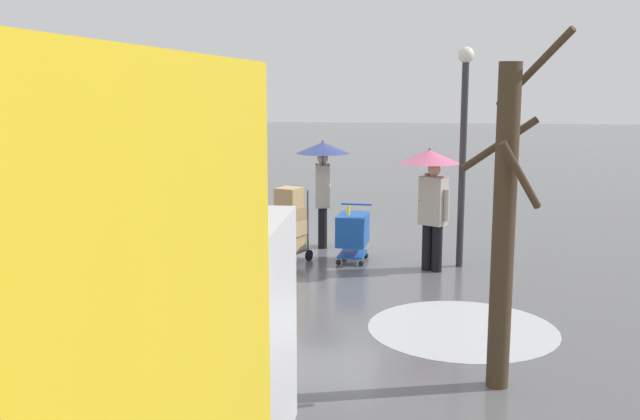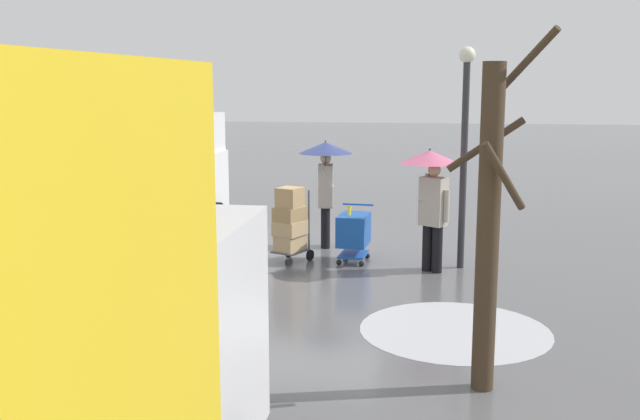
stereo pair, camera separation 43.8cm
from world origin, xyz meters
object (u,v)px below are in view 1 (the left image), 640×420
object	(u,v)px
shopping_cart_vendor	(353,231)
pedestrian_pink_side	(323,169)
pedestrian_black_side	(431,181)
street_lamp	(463,134)
cargo_van_parked_right	(139,190)
bare_tree_near	(505,221)
hand_dolly_boxes	(289,222)

from	to	relation	value
shopping_cart_vendor	pedestrian_pink_side	size ratio (longest dim) A/B	0.49
pedestrian_pink_side	pedestrian_black_side	distance (m)	2.57
pedestrian_pink_side	street_lamp	distance (m)	2.98
cargo_van_parked_right	bare_tree_near	xyz separation A→B (m)	(-6.23, 6.02, 0.65)
pedestrian_black_side	bare_tree_near	distance (m)	5.00
street_lamp	cargo_van_parked_right	bearing A→B (deg)	-6.77
cargo_van_parked_right	street_lamp	distance (m)	6.33
shopping_cart_vendor	pedestrian_pink_side	distance (m)	1.63
cargo_van_parked_right	pedestrian_black_side	xyz separation A→B (m)	(-5.62, 1.06, 0.41)
shopping_cart_vendor	pedestrian_black_side	size ratio (longest dim) A/B	0.49
pedestrian_black_side	bare_tree_near	xyz separation A→B (m)	(-0.61, 4.96, 0.25)
shopping_cart_vendor	pedestrian_black_side	bearing A→B (deg)	161.48
bare_tree_near	shopping_cart_vendor	bearing A→B (deg)	-69.82
hand_dolly_boxes	bare_tree_near	distance (m)	6.18
shopping_cart_vendor	pedestrian_black_side	xyz separation A→B (m)	(-1.38, 0.46, 1.02)
cargo_van_parked_right	bare_tree_near	distance (m)	8.69
cargo_van_parked_right	street_lamp	world-z (taller)	street_lamp
hand_dolly_boxes	street_lamp	world-z (taller)	street_lamp
shopping_cart_vendor	pedestrian_pink_side	xyz separation A→B (m)	(0.68, -1.08, 1.02)
cargo_van_parked_right	bare_tree_near	world-z (taller)	bare_tree_near
hand_dolly_boxes	pedestrian_black_side	size ratio (longest dim) A/B	0.64
shopping_cart_vendor	hand_dolly_boxes	size ratio (longest dim) A/B	0.75
shopping_cart_vendor	street_lamp	size ratio (longest dim) A/B	0.27
cargo_van_parked_right	bare_tree_near	bearing A→B (deg)	136.00
bare_tree_near	street_lamp	size ratio (longest dim) A/B	0.99
bare_tree_near	pedestrian_pink_side	bearing A→B (deg)	-67.69
cargo_van_parked_right	pedestrian_black_side	distance (m)	5.74
pedestrian_pink_side	shopping_cart_vendor	bearing A→B (deg)	121.99
pedestrian_black_side	street_lamp	world-z (taller)	street_lamp
hand_dolly_boxes	street_lamp	bearing A→B (deg)	-178.77
shopping_cart_vendor	bare_tree_near	bearing A→B (deg)	110.18
cargo_van_parked_right	pedestrian_black_side	world-z (taller)	cargo_van_parked_right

